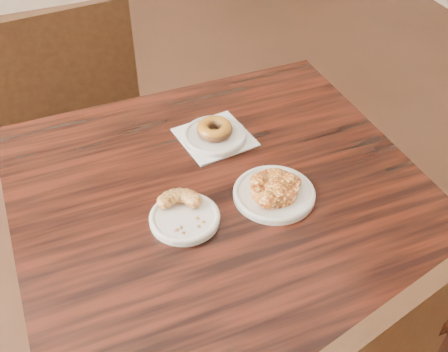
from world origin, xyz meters
name	(u,v)px	position (x,y,z in m)	size (l,w,h in m)	color
floor	(130,323)	(0.00, 0.00, 0.00)	(5.00, 5.00, 0.00)	black
cafe_table	(225,302)	(0.21, -0.29, 0.38)	(0.87, 0.87, 0.75)	black
chair_far	(61,111)	(-0.03, 0.61, 0.45)	(0.48, 0.48, 0.90)	black
napkin	(215,137)	(0.27, -0.10, 0.75)	(0.16, 0.16, 0.00)	white
plate_donut	(215,136)	(0.26, -0.11, 0.76)	(0.15, 0.15, 0.01)	silver
plate_cruller	(185,218)	(0.11, -0.33, 0.76)	(0.14, 0.14, 0.01)	white
plate_fritter	(274,194)	(0.31, -0.34, 0.76)	(0.17, 0.17, 0.01)	silver
glazed_donut	(215,129)	(0.26, -0.11, 0.78)	(0.08, 0.08, 0.03)	brown
apple_fritter	(275,186)	(0.31, -0.34, 0.78)	(0.14, 0.14, 0.03)	#4A1607
cruller_fragment	(184,211)	(0.11, -0.33, 0.78)	(0.11, 0.11, 0.03)	#5E3212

